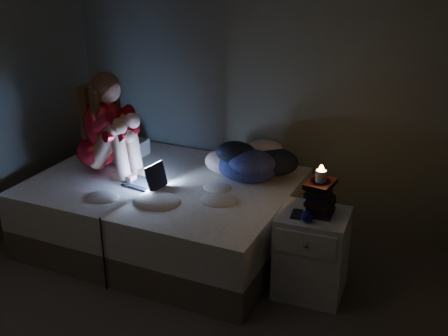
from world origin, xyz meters
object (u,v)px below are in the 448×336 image
Objects in this scene: woman at (95,121)px; laptop at (143,173)px; bed at (165,212)px; phone at (297,214)px; nightstand at (311,253)px; candle at (321,175)px.

laptop is at bearing -8.70° from woman.
phone is at bearing -12.02° from bed.
nightstand is at bearing -8.50° from bed.
bed is 25.22× the size of candle.
woman reaches higher than bed.
bed is at bearing 67.08° from laptop.
woman reaches higher than candle.
woman is 1.92m from candle.
woman reaches higher than laptop.
bed is at bearing 6.86° from woman.
bed is 1.26m from phone.
laptop reaches higher than phone.
woman is 1.83m from phone.
laptop is 3.79× the size of candle.
bed is 0.92m from woman.
laptop is at bearing 178.74° from candle.
laptop reaches higher than bed.
candle is 0.57× the size of phone.
candle is (1.40, -0.03, 0.24)m from laptop.
candle reaches higher than phone.
phone reaches higher than nightstand.
woman is at bearing 168.38° from phone.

